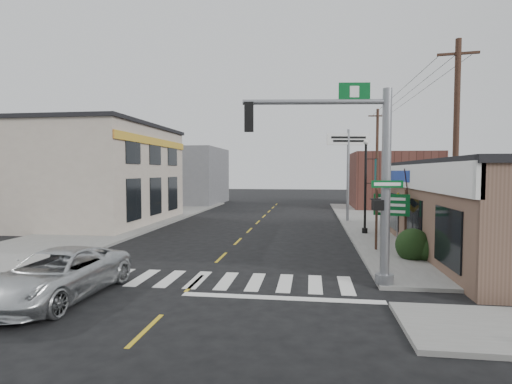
# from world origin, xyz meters

# --- Properties ---
(ground) EXTENTS (140.00, 140.00, 0.00)m
(ground) POSITION_xyz_m (0.00, 0.00, 0.00)
(ground) COLOR black
(ground) RESTS_ON ground
(sidewalk_right) EXTENTS (6.00, 38.00, 0.13)m
(sidewalk_right) POSITION_xyz_m (9.00, 13.00, 0.07)
(sidewalk_right) COLOR slate
(sidewalk_right) RESTS_ON ground
(sidewalk_left) EXTENTS (6.00, 38.00, 0.13)m
(sidewalk_left) POSITION_xyz_m (-9.00, 13.00, 0.07)
(sidewalk_left) COLOR slate
(sidewalk_left) RESTS_ON ground
(center_line) EXTENTS (0.12, 56.00, 0.01)m
(center_line) POSITION_xyz_m (0.00, 8.00, 0.01)
(center_line) COLOR gold
(center_line) RESTS_ON ground
(crosswalk) EXTENTS (11.00, 2.20, 0.01)m
(crosswalk) POSITION_xyz_m (0.00, 0.40, 0.01)
(crosswalk) COLOR silver
(crosswalk) RESTS_ON ground
(left_building) EXTENTS (12.00, 12.00, 6.80)m
(left_building) POSITION_xyz_m (-13.00, 14.00, 3.40)
(left_building) COLOR #B8AA9A
(left_building) RESTS_ON ground
(bldg_distant_right) EXTENTS (8.00, 10.00, 5.60)m
(bldg_distant_right) POSITION_xyz_m (12.00, 30.00, 2.80)
(bldg_distant_right) COLOR #522D25
(bldg_distant_right) RESTS_ON ground
(bldg_distant_left) EXTENTS (9.00, 10.00, 6.40)m
(bldg_distant_left) POSITION_xyz_m (-11.00, 32.00, 3.20)
(bldg_distant_left) COLOR slate
(bldg_distant_left) RESTS_ON ground
(suv) EXTENTS (2.56, 5.22, 1.43)m
(suv) POSITION_xyz_m (-3.53, -2.14, 0.71)
(suv) COLOR #B9BCBF
(suv) RESTS_ON ground
(traffic_signal_pole) EXTENTS (5.05, 0.39, 6.40)m
(traffic_signal_pole) POSITION_xyz_m (5.44, 0.33, 3.94)
(traffic_signal_pole) COLOR gray
(traffic_signal_pole) RESTS_ON sidewalk_right
(guide_sign) EXTENTS (1.59, 0.13, 2.78)m
(guide_sign) POSITION_xyz_m (7.48, 6.04, 1.93)
(guide_sign) COLOR #422A1E
(guide_sign) RESTS_ON sidewalk_right
(fire_hydrant) EXTENTS (0.24, 0.24, 0.75)m
(fire_hydrant) POSITION_xyz_m (8.50, 5.43, 0.54)
(fire_hydrant) COLOR #E0B60D
(fire_hydrant) RESTS_ON sidewalk_right
(ped_crossing_sign) EXTENTS (1.00, 0.07, 2.57)m
(ped_crossing_sign) POSITION_xyz_m (8.08, 7.52, 1.90)
(ped_crossing_sign) COLOR gray
(ped_crossing_sign) RESTS_ON sidewalk_right
(lamp_post) EXTENTS (0.70, 0.55, 5.42)m
(lamp_post) POSITION_xyz_m (7.04, 11.01, 3.27)
(lamp_post) COLOR black
(lamp_post) RESTS_ON sidewalk_right
(dance_center_sign) EXTENTS (3.12, 0.19, 6.63)m
(dance_center_sign) POSITION_xyz_m (6.50, 16.75, 5.13)
(dance_center_sign) COLOR gray
(dance_center_sign) RESTS_ON sidewalk_right
(bare_tree) EXTENTS (2.18, 2.18, 4.35)m
(bare_tree) POSITION_xyz_m (8.93, 6.98, 3.55)
(bare_tree) COLOR black
(bare_tree) RESTS_ON sidewalk_right
(shrub_front) EXTENTS (1.42, 1.42, 1.06)m
(shrub_front) POSITION_xyz_m (8.06, 4.42, 0.66)
(shrub_front) COLOR #1A3617
(shrub_front) RESTS_ON sidewalk_right
(shrub_back) EXTENTS (1.05, 1.05, 0.79)m
(shrub_back) POSITION_xyz_m (10.26, 5.73, 0.52)
(shrub_back) COLOR black
(shrub_back) RESTS_ON sidewalk_right
(utility_pole_near) EXTENTS (1.52, 0.23, 8.73)m
(utility_pole_near) POSITION_xyz_m (9.45, 3.83, 4.61)
(utility_pole_near) COLOR #4F3823
(utility_pole_near) RESTS_ON sidewalk_right
(utility_pole_far) EXTENTS (1.52, 0.23, 8.73)m
(utility_pole_far) POSITION_xyz_m (9.25, 21.35, 4.61)
(utility_pole_far) COLOR #3E2F21
(utility_pole_far) RESTS_ON sidewalk_right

